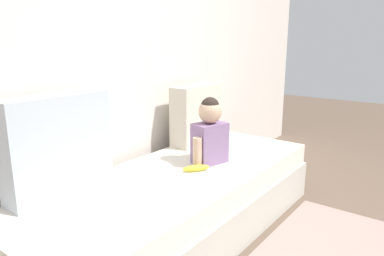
{
  "coord_description": "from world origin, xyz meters",
  "views": [
    {
      "loc": [
        -1.55,
        -1.28,
        1.19
      ],
      "look_at": [
        0.13,
        0.0,
        0.67
      ],
      "focal_mm": 33.42,
      "sensor_mm": 36.0,
      "label": 1
    }
  ],
  "objects": [
    {
      "name": "ground_plane",
      "position": [
        0.0,
        0.0,
        0.0
      ],
      "size": [
        12.0,
        12.0,
        0.0
      ],
      "primitive_type": "plane",
      "color": "brown"
    },
    {
      "name": "couch",
      "position": [
        0.0,
        0.0,
        0.21
      ],
      "size": [
        2.14,
        0.81,
        0.42
      ],
      "color": "beige",
      "rests_on": "ground"
    },
    {
      "name": "toddler",
      "position": [
        0.27,
        -0.04,
        0.62
      ],
      "size": [
        0.32,
        0.19,
        0.43
      ],
      "color": "gray",
      "rests_on": "couch"
    },
    {
      "name": "back_wall",
      "position": [
        0.0,
        0.53,
        1.19
      ],
      "size": [
        5.34,
        0.1,
        2.38
      ],
      "primitive_type": "cube",
      "color": "silver",
      "rests_on": "ground"
    },
    {
      "name": "throw_pillow_left",
      "position": [
        -0.59,
        0.3,
        0.68
      ],
      "size": [
        0.55,
        0.16,
        0.51
      ],
      "primitive_type": "cube",
      "color": "#B2BCC6",
      "rests_on": "couch"
    },
    {
      "name": "throw_pillow_right",
      "position": [
        0.59,
        0.3,
        0.64
      ],
      "size": [
        0.45,
        0.16,
        0.44
      ],
      "primitive_type": "cube",
      "color": "beige",
      "rests_on": "couch"
    },
    {
      "name": "banana",
      "position": [
        0.08,
        -0.07,
        0.44
      ],
      "size": [
        0.16,
        0.14,
        0.04
      ],
      "primitive_type": "ellipsoid",
      "rotation": [
        0.0,
        0.0,
        -0.64
      ],
      "color": "yellow",
      "rests_on": "couch"
    }
  ]
}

